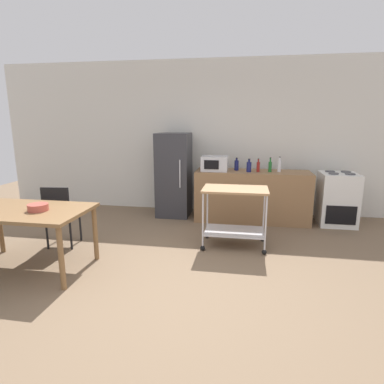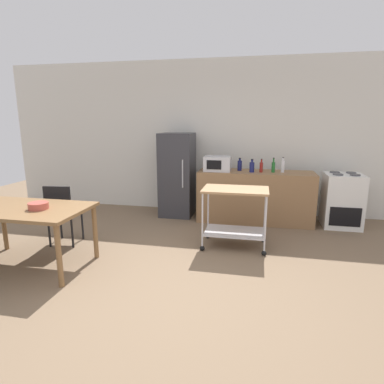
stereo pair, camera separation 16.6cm
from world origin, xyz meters
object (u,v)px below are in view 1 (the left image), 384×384
(bottle_sesame_oil, at_px, (279,166))
(bottle_olive_oil, at_px, (258,167))
(stove_oven, at_px, (337,199))
(bottle_wine, at_px, (249,167))
(fruit_bowl, at_px, (38,207))
(kitchen_cart, at_px, (235,208))
(microwave, at_px, (215,164))
(dining_table, at_px, (24,216))
(chair_black, at_px, (60,212))
(refrigerator, at_px, (174,175))
(bottle_sparkling_water, at_px, (237,165))
(bottle_vinegar, at_px, (270,166))

(bottle_sesame_oil, bearing_deg, bottle_olive_oil, -170.13)
(stove_oven, relative_size, bottle_wine, 4.03)
(bottle_wine, height_order, fruit_bowl, bottle_wine)
(stove_oven, xyz_separation_m, kitchen_cart, (-1.71, -1.30, 0.12))
(fruit_bowl, bearing_deg, microwave, 52.83)
(bottle_olive_oil, distance_m, fruit_bowl, 3.52)
(dining_table, bearing_deg, fruit_bowl, -6.15)
(chair_black, xyz_separation_m, bottle_sesame_oil, (3.12, 1.72, 0.49))
(refrigerator, bearing_deg, bottle_sesame_oil, -3.01)
(bottle_sparkling_water, xyz_separation_m, bottle_olive_oil, (0.38, -0.12, -0.00))
(dining_table, relative_size, microwave, 3.26)
(bottle_olive_oil, relative_size, fruit_bowl, 1.02)
(kitchen_cart, relative_size, fruit_bowl, 3.99)
(dining_table, distance_m, bottle_vinegar, 3.84)
(bottle_olive_oil, bearing_deg, dining_table, -139.56)
(chair_black, height_order, kitchen_cart, chair_black)
(dining_table, height_order, bottle_sparkling_water, bottle_sparkling_water)
(chair_black, bearing_deg, fruit_bowl, 98.35)
(dining_table, xyz_separation_m, chair_black, (0.02, 0.71, -0.15))
(bottle_sesame_oil, distance_m, fruit_bowl, 3.83)
(bottle_sparkling_water, relative_size, bottle_vinegar, 0.90)
(kitchen_cart, height_order, bottle_sesame_oil, bottle_sesame_oil)
(bottle_sparkling_water, xyz_separation_m, fruit_bowl, (-2.19, -2.52, -0.20))
(bottle_olive_oil, bearing_deg, refrigerator, 173.97)
(stove_oven, bearing_deg, bottle_vinegar, -177.42)
(fruit_bowl, bearing_deg, kitchen_cart, 27.78)
(microwave, bearing_deg, kitchen_cart, -71.29)
(fruit_bowl, bearing_deg, chair_black, 105.12)
(chair_black, height_order, bottle_olive_oil, bottle_olive_oil)
(bottle_sparkling_water, relative_size, fruit_bowl, 0.99)
(chair_black, xyz_separation_m, refrigerator, (1.23, 1.82, 0.26))
(refrigerator, height_order, bottle_vinegar, refrigerator)
(bottle_vinegar, distance_m, bottle_sesame_oil, 0.16)
(microwave, distance_m, bottle_sparkling_water, 0.40)
(bottle_sesame_oil, xyz_separation_m, fruit_bowl, (-2.93, -2.46, -0.22))
(dining_table, relative_size, fruit_bowl, 6.57)
(microwave, height_order, bottle_olive_oil, microwave)
(microwave, distance_m, fruit_bowl, 3.01)
(bottle_vinegar, relative_size, fruit_bowl, 1.10)
(dining_table, xyz_separation_m, bottle_vinegar, (2.98, 2.40, 0.33))
(fruit_bowl, bearing_deg, bottle_sparkling_water, 48.97)
(dining_table, relative_size, bottle_vinegar, 5.96)
(bottle_sesame_oil, bearing_deg, fruit_bowl, -139.98)
(microwave, height_order, bottle_sparkling_water, microwave)
(kitchen_cart, distance_m, microwave, 1.36)
(microwave, bearing_deg, fruit_bowl, -127.17)
(bottle_sparkling_water, height_order, bottle_vinegar, bottle_vinegar)
(chair_black, relative_size, refrigerator, 0.57)
(kitchen_cart, relative_size, microwave, 1.98)
(refrigerator, distance_m, microwave, 0.84)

